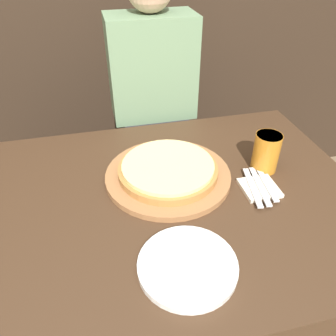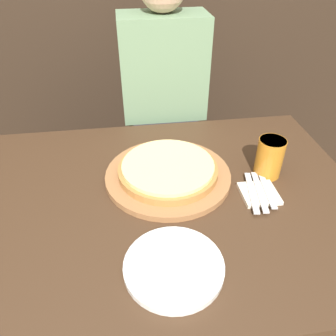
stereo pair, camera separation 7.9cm
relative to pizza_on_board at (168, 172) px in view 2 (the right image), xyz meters
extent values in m
plane|color=#756047|center=(-0.08, -0.09, -0.80)|extent=(12.00, 12.00, 0.00)
cube|color=#3D2819|center=(-0.08, -0.09, -0.41)|extent=(1.34, 0.91, 0.78)
cylinder|color=#99663D|center=(0.00, 0.00, -0.01)|extent=(0.41, 0.41, 0.02)
cylinder|color=#A87038|center=(0.00, 0.00, 0.01)|extent=(0.32, 0.32, 0.02)
cylinder|color=#EAD184|center=(0.00, 0.00, 0.03)|extent=(0.30, 0.30, 0.01)
cylinder|color=#B7701E|center=(0.33, -0.03, 0.04)|extent=(0.09, 0.09, 0.13)
cylinder|color=white|center=(0.33, -0.03, 0.10)|extent=(0.08, 0.08, 0.02)
cylinder|color=silver|center=(-0.04, -0.35, -0.02)|extent=(0.24, 0.24, 0.02)
cube|color=beige|center=(0.27, -0.12, -0.02)|extent=(0.11, 0.11, 0.01)
cube|color=silver|center=(0.24, -0.12, -0.01)|extent=(0.05, 0.19, 0.00)
cube|color=silver|center=(0.27, -0.12, -0.01)|extent=(0.05, 0.19, 0.00)
cube|color=silver|center=(0.29, -0.12, -0.01)|extent=(0.04, 0.16, 0.00)
cube|color=#33333D|center=(0.05, 0.51, -0.42)|extent=(0.29, 0.20, 0.76)
cube|color=slate|center=(0.05, 0.51, 0.17)|extent=(0.36, 0.20, 0.42)
camera|label=1|loc=(-0.20, -0.82, 0.65)|focal=35.00mm
camera|label=2|loc=(-0.12, -0.84, 0.65)|focal=35.00mm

